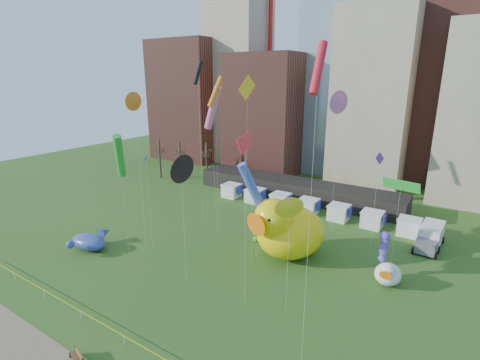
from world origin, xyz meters
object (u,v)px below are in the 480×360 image
Objects in this scene: big_duck at (287,230)px; box_truck at (430,236)px; small_duck at (388,273)px; seahorse_green at (256,226)px; park_bench at (77,357)px; seahorse_purple at (384,244)px; whale_inflatable at (90,241)px.

box_truck is (14.36, 12.67, -2.17)m from big_duck.
seahorse_green is at bearing -173.03° from small_duck.
big_duck is 25.14m from park_bench.
big_duck is 3.00× the size of small_duck.
park_bench is at bearing -136.89° from seahorse_purple.
small_duck is 35.89m from whale_inflatable.
box_truck is (36.43, 24.50, 0.43)m from whale_inflatable.
park_bench is at bearing -81.48° from big_duck.
small_duck is (11.69, 0.35, -2.31)m from big_duck.
seahorse_purple reaches higher than whale_inflatable.
small_duck is at bearing 14.35° from whale_inflatable.
whale_inflatable is 3.44× the size of park_bench.
seahorse_green is 2.91× the size of park_bench.
seahorse_green is 21.55m from whale_inflatable.
park_bench is at bearing -111.74° from seahorse_green.
small_duck is at bearing 70.45° from park_bench.
big_duck reaches higher than park_bench.
small_duck is 0.70× the size of seahorse_purple.
whale_inflatable is at bearing -129.38° from big_duck.
seahorse_purple is at bearing 73.35° from park_bench.
big_duck is at bearing 174.86° from seahorse_purple.
seahorse_green is 22.64m from park_bench.
whale_inflatable is at bearing -142.90° from box_truck.
box_truck is (3.63, 11.00, -2.43)m from seahorse_purple.
small_duck is 30.28m from park_bench.
seahorse_purple is 31.01m from park_bench.
seahorse_green is 0.82× the size of box_truck.
whale_inflatable is at bearing -167.03° from seahorse_green.
seahorse_purple is at bearing 123.76° from small_duck.
small_duck is at bearing -5.17° from seahorse_green.
big_duck is 2.01× the size of seahorse_green.
seahorse_green is at bearing 98.82° from park_bench.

